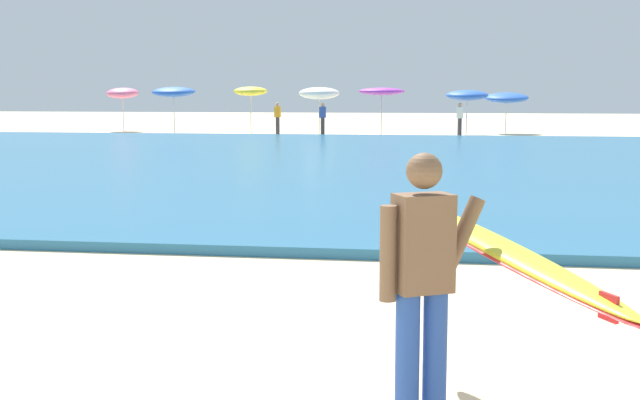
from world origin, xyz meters
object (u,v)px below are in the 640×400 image
(beach_umbrella_1, at_px, (174,92))
(beach_umbrella_6, at_px, (506,98))
(beach_umbrella_5, at_px, (467,95))
(beach_umbrella_3, at_px, (319,93))
(beachgoer_near_row_left, at_px, (323,118))
(beach_umbrella_0, at_px, (123,93))
(beachgoer_near_row_mid, at_px, (278,117))
(surfer_with_board, at_px, (460,264))
(beachgoer_near_row_right, at_px, (460,118))
(beach_umbrella_2, at_px, (251,91))
(beach_umbrella_4, at_px, (381,91))

(beach_umbrella_1, xyz_separation_m, beach_umbrella_6, (16.72, 2.52, -0.29))
(beach_umbrella_5, bearing_deg, beach_umbrella_3, -175.29)
(beach_umbrella_6, xyz_separation_m, beachgoer_near_row_left, (-9.07, -2.62, -0.96))
(beach_umbrella_0, bearing_deg, beachgoer_near_row_mid, -11.72)
(surfer_with_board, bearing_deg, beachgoer_near_row_mid, 103.07)
(beach_umbrella_3, relative_size, beach_umbrella_5, 1.04)
(surfer_with_board, relative_size, beachgoer_near_row_right, 1.69)
(beach_umbrella_5, relative_size, beachgoer_near_row_right, 1.42)
(beach_umbrella_5, bearing_deg, beachgoer_near_row_left, -172.92)
(beach_umbrella_2, relative_size, beachgoer_near_row_right, 1.52)
(beach_umbrella_6, bearing_deg, beachgoer_near_row_right, -131.99)
(beach_umbrella_4, bearing_deg, surfer_with_board, -85.07)
(beach_umbrella_1, relative_size, beach_umbrella_6, 1.08)
(surfer_with_board, distance_m, beach_umbrella_4, 35.47)
(beach_umbrella_3, height_order, beach_umbrella_4, beach_umbrella_3)
(beach_umbrella_5, height_order, beach_umbrella_6, beach_umbrella_5)
(beach_umbrella_0, height_order, beachgoer_near_row_left, beach_umbrella_0)
(beach_umbrella_4, bearing_deg, beach_umbrella_6, 22.89)
(beachgoer_near_row_left, bearing_deg, beach_umbrella_2, 165.81)
(beach_umbrella_5, bearing_deg, beach_umbrella_1, -176.97)
(beachgoer_near_row_right, bearing_deg, beach_umbrella_6, 48.01)
(beach_umbrella_0, distance_m, beach_umbrella_2, 7.55)
(beach_umbrella_2, relative_size, beachgoer_near_row_mid, 1.52)
(beach_umbrella_2, relative_size, beachgoer_near_row_left, 1.52)
(beach_umbrella_0, distance_m, beach_umbrella_1, 4.28)
(beach_umbrella_0, distance_m, beach_umbrella_3, 11.26)
(beach_umbrella_5, distance_m, beachgoer_near_row_right, 1.45)
(beach_umbrella_2, relative_size, beach_umbrella_5, 1.07)
(beach_umbrella_3, xyz_separation_m, beach_umbrella_6, (9.28, 2.34, -0.23))
(beach_umbrella_0, distance_m, beach_umbrella_4, 14.37)
(beach_umbrella_3, bearing_deg, beach_umbrella_2, 169.13)
(beach_umbrella_4, bearing_deg, beach_umbrella_5, 11.76)
(surfer_with_board, distance_m, beachgoer_near_row_right, 35.30)
(surfer_with_board, relative_size, beach_umbrella_5, 1.19)
(beachgoer_near_row_mid, bearing_deg, beach_umbrella_5, 2.09)
(beachgoer_near_row_mid, height_order, beachgoer_near_row_right, same)
(beachgoer_near_row_mid, relative_size, beachgoer_near_row_right, 1.00)
(beach_umbrella_1, height_order, beach_umbrella_3, beach_umbrella_1)
(beach_umbrella_5, xyz_separation_m, beachgoer_near_row_left, (-7.03, -0.87, -1.09))
(beachgoer_near_row_left, bearing_deg, beach_umbrella_5, 7.08)
(beach_umbrella_0, bearing_deg, beach_umbrella_6, 0.67)
(beach_umbrella_0, relative_size, beachgoer_near_row_left, 1.51)
(beach_umbrella_2, distance_m, beachgoer_near_row_mid, 2.02)
(beach_umbrella_0, xyz_separation_m, beach_umbrella_5, (18.31, -1.50, -0.10))
(beach_umbrella_2, height_order, beachgoer_near_row_right, beach_umbrella_2)
(beach_umbrella_6, bearing_deg, beach_umbrella_4, -157.11)
(beach_umbrella_3, relative_size, beachgoer_near_row_mid, 1.49)
(beach_umbrella_0, distance_m, beach_umbrella_6, 20.35)
(beach_umbrella_4, relative_size, beach_umbrella_6, 1.04)
(beach_umbrella_3, height_order, beach_umbrella_6, beach_umbrella_3)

